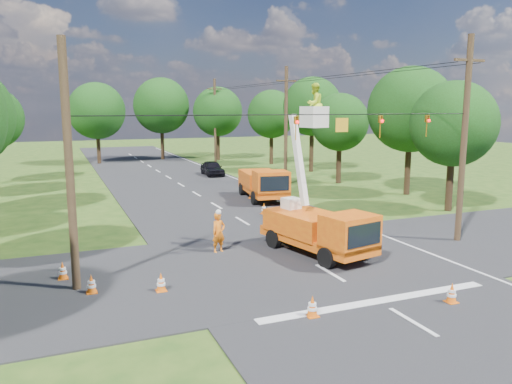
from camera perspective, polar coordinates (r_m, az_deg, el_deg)
name	(u,v)px	position (r m, az deg, el deg)	size (l,w,h in m)	color
ground	(197,194)	(38.54, -6.81, -0.28)	(140.00, 140.00, 0.00)	#244815
road_main	(197,194)	(38.54, -6.81, -0.28)	(12.00, 100.00, 0.06)	black
road_cross	(307,260)	(22.15, 5.80, -7.73)	(56.00, 10.00, 0.07)	black
stop_bar	(378,302)	(17.99, 13.75, -12.15)	(9.00, 0.45, 0.02)	silver
edge_line	(264,190)	(40.35, 0.88, 0.24)	(0.12, 90.00, 0.02)	silver
bucket_truck	(319,219)	(22.57, 7.18, -3.09)	(3.33, 6.16, 7.65)	orange
second_truck	(264,183)	(35.86, 0.88, 1.02)	(3.20, 6.52, 2.34)	orange
ground_worker	(219,233)	(22.96, -4.29, -4.65)	(0.68, 0.45, 1.87)	#DB4512
distant_car	(212,168)	(49.08, -5.00, 2.73)	(1.69, 4.21, 1.43)	black
traffic_cone_0	(312,307)	(16.33, 6.45, -12.88)	(0.38, 0.38, 0.71)	#E85E0C
traffic_cone_1	(452,293)	(18.55, 21.47, -10.70)	(0.38, 0.38, 0.71)	#E85E0C
traffic_cone_2	(283,225)	(26.84, 3.08, -3.81)	(0.38, 0.38, 0.71)	#E85E0C
traffic_cone_3	(264,209)	(31.11, 0.91, -1.92)	(0.38, 0.38, 0.71)	#E85E0C
traffic_cone_4	(161,282)	(18.62, -10.80, -10.10)	(0.38, 0.38, 0.71)	#E85E0C
traffic_cone_5	(91,284)	(19.06, -18.30, -9.96)	(0.38, 0.38, 0.71)	#E85E0C
traffic_cone_6	(63,271)	(20.92, -21.23, -8.38)	(0.38, 0.38, 0.71)	#E85E0C
traffic_cone_7	(251,194)	(36.39, -0.53, -0.22)	(0.38, 0.38, 0.71)	#E85E0C
pole_right_near	(464,139)	(26.29, 22.69, 5.66)	(1.80, 0.30, 10.00)	#4C3823
pole_right_mid	(286,125)	(42.85, 3.44, 7.64)	(1.80, 0.30, 10.00)	#4C3823
pole_right_far	(215,120)	(61.50, -4.71, 8.22)	(1.80, 0.30, 10.00)	#4C3823
pole_left	(69,168)	(18.76, -20.56, 2.61)	(0.30, 0.30, 9.00)	#4C3823
signal_span	(354,124)	(22.28, 11.18, 7.62)	(18.00, 0.29, 1.07)	black
tree_right_a	(454,124)	(34.05, 21.64, 7.23)	(5.40, 5.40, 8.28)	#382616
tree_right_b	(411,110)	(39.53, 17.26, 8.98)	(6.40, 6.40, 9.65)	#382616
tree_right_c	(340,122)	(44.22, 9.56, 7.85)	(5.00, 5.00, 7.83)	#382616
tree_right_d	(312,107)	(51.93, 6.44, 9.68)	(6.00, 6.00, 9.70)	#382616
tree_right_e	(271,114)	(58.68, 1.78, 8.87)	(5.60, 5.60, 8.63)	#382616
tree_far_a	(97,111)	(61.84, -17.75, 8.82)	(6.60, 6.60, 9.50)	#382616
tree_far_b	(161,106)	(64.95, -10.78, 9.67)	(7.00, 7.00, 10.32)	#382616
tree_far_c	(218,112)	(63.69, -4.40, 9.14)	(6.20, 6.20, 9.18)	#382616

